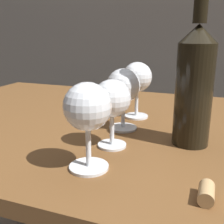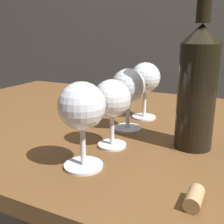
{
  "view_description": "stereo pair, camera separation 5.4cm",
  "coord_description": "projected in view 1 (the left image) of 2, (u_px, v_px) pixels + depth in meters",
  "views": [
    {
      "loc": [
        0.16,
        -0.64,
        0.92
      ],
      "look_at": [
        -0.02,
        -0.15,
        0.77
      ],
      "focal_mm": 44.59,
      "sensor_mm": 36.0,
      "label": 1
    },
    {
      "loc": [
        0.21,
        -0.62,
        0.92
      ],
      "look_at": [
        -0.02,
        -0.15,
        0.77
      ],
      "focal_mm": 44.59,
      "sensor_mm": 36.0,
      "label": 2
    }
  ],
  "objects": [
    {
      "name": "wine_glass_chardonnay",
      "position": [
        87.0,
        109.0,
        0.44
      ],
      "size": [
        0.08,
        0.08,
        0.15
      ],
      "color": "white",
      "rests_on": "dining_table"
    },
    {
      "name": "wine_glass_white",
      "position": [
        123.0,
        87.0,
        0.63
      ],
      "size": [
        0.08,
        0.08,
        0.14
      ],
      "color": "white",
      "rests_on": "dining_table"
    },
    {
      "name": "dining_table",
      "position": [
        140.0,
        157.0,
        0.72
      ],
      "size": [
        1.35,
        0.76,
        0.7
      ],
      "color": "brown",
      "rests_on": "ground_plane"
    },
    {
      "name": "wine_glass_empty",
      "position": [
        112.0,
        101.0,
        0.53
      ],
      "size": [
        0.07,
        0.07,
        0.14
      ],
      "color": "white",
      "rests_on": "dining_table"
    },
    {
      "name": "wine_glass_rose",
      "position": [
        137.0,
        79.0,
        0.72
      ],
      "size": [
        0.08,
        0.08,
        0.15
      ],
      "color": "white",
      "rests_on": "dining_table"
    },
    {
      "name": "cork",
      "position": [
        206.0,
        193.0,
        0.38
      ],
      "size": [
        0.02,
        0.04,
        0.02
      ],
      "primitive_type": "cylinder",
      "rotation": [
        1.57,
        0.0,
        0.0
      ],
      "color": "tan",
      "rests_on": "dining_table"
    },
    {
      "name": "wine_bottle",
      "position": [
        195.0,
        83.0,
        0.54
      ],
      "size": [
        0.07,
        0.07,
        0.33
      ],
      "color": "black",
      "rests_on": "dining_table"
    }
  ]
}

